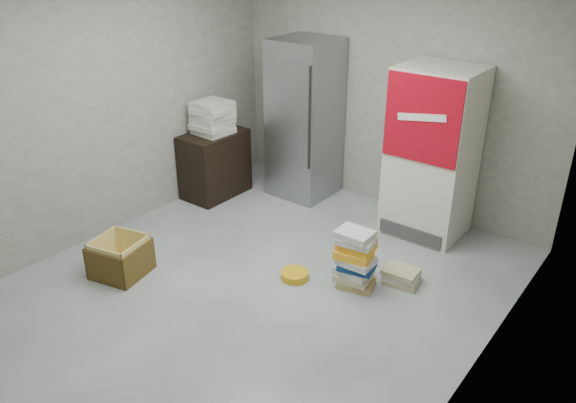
% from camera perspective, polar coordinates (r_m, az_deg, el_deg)
% --- Properties ---
extents(ground, '(5.00, 5.00, 0.00)m').
position_cam_1_polar(ground, '(5.20, -4.34, -9.28)').
color(ground, '#AEAFAA').
rests_on(ground, ground).
extents(room_shell, '(4.04, 5.04, 2.82)m').
position_cam_1_polar(room_shell, '(4.43, -5.12, 10.15)').
color(room_shell, '#A4A093').
rests_on(room_shell, ground).
extents(steel_fridge, '(0.70, 0.72, 1.90)m').
position_cam_1_polar(steel_fridge, '(6.80, 1.72, 8.34)').
color(steel_fridge, '#A0A1A7').
rests_on(steel_fridge, ground).
extents(coke_cooler, '(0.80, 0.73, 1.80)m').
position_cam_1_polar(coke_cooler, '(6.04, 14.46, 4.80)').
color(coke_cooler, silver).
rests_on(coke_cooler, ground).
extents(wood_shelf, '(0.50, 0.80, 0.80)m').
position_cam_1_polar(wood_shelf, '(6.97, -7.44, 3.78)').
color(wood_shelf, black).
rests_on(wood_shelf, ground).
extents(supply_box_stack, '(0.45, 0.44, 0.39)m').
position_cam_1_polar(supply_box_stack, '(6.77, -7.68, 8.44)').
color(supply_box_stack, beige).
rests_on(supply_box_stack, wood_shelf).
extents(phonebook_stack_main, '(0.39, 0.34, 0.59)m').
position_cam_1_polar(phonebook_stack_main, '(5.16, 6.86, -5.84)').
color(phonebook_stack_main, '#A38B51').
rests_on(phonebook_stack_main, ground).
extents(phonebook_stack_side, '(0.36, 0.31, 0.14)m').
position_cam_1_polar(phonebook_stack_side, '(5.41, 11.44, -7.41)').
color(phonebook_stack_side, tan).
rests_on(phonebook_stack_side, ground).
extents(cardboard_box, '(0.56, 0.56, 0.37)m').
position_cam_1_polar(cardboard_box, '(5.62, -16.64, -5.67)').
color(cardboard_box, yellow).
rests_on(cardboard_box, ground).
extents(bucket_lid, '(0.33, 0.33, 0.07)m').
position_cam_1_polar(bucket_lid, '(5.38, 0.67, -7.48)').
color(bucket_lid, gold).
rests_on(bucket_lid, ground).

